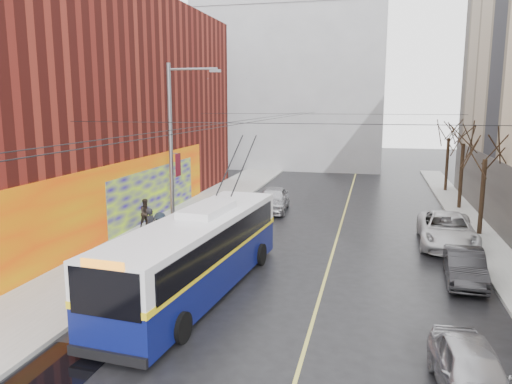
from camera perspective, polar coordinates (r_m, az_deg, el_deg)
ground at (r=14.70m, az=-1.24°, el=-19.00°), size 140.00×140.00×0.00m
sidewalk_left at (r=27.80m, az=-11.03°, el=-4.78°), size 4.00×60.00×0.15m
sidewalk_right at (r=26.06m, az=25.72°, el=-6.64°), size 2.00×60.00×0.15m
lane_line at (r=27.42m, az=9.28°, el=-5.09°), size 0.12×50.00×0.01m
building_left at (r=32.68m, az=-23.01°, el=9.09°), size 12.11×36.00×14.00m
building_far at (r=58.17m, az=4.32°, el=11.99°), size 20.50×12.10×18.00m
streetlight_pole at (r=24.41m, az=-9.35°, el=4.60°), size 2.65×0.60×9.00m
catenary_wires at (r=27.81m, az=1.36°, el=8.29°), size 18.00×60.00×0.22m
tree_near at (r=29.07m, az=24.83°, el=4.93°), size 3.20×3.20×6.40m
tree_mid at (r=35.92m, az=22.71°, el=6.36°), size 3.20×3.20×6.68m
tree_far at (r=42.84m, az=21.23°, el=6.80°), size 3.20×3.20×6.57m
puddle at (r=15.06m, az=-22.64°, el=-19.05°), size 2.10×3.69×0.01m
pigeons_flying at (r=23.11m, az=-1.96°, el=11.91°), size 1.88×3.63×1.15m
trolleybus at (r=19.12m, az=-6.71°, el=-6.91°), size 3.57×12.05×5.64m
parked_car_a at (r=13.98m, az=23.42°, el=-18.31°), size 1.95×4.16×1.38m
parked_car_b at (r=21.96m, az=22.76°, el=-7.84°), size 1.65×4.15×1.34m
parked_car_c at (r=27.11m, az=20.97°, el=-4.06°), size 2.87×5.91×1.62m
following_car at (r=33.25m, az=1.95°, el=-0.83°), size 2.20×4.87×1.62m
pedestrian_a at (r=25.18m, az=-11.91°, el=-3.96°), size 0.55×0.75×1.91m
pedestrian_b at (r=28.86m, az=-12.44°, el=-2.41°), size 1.01×1.04×1.68m
pedestrian_c at (r=24.40m, az=-10.86°, el=-4.44°), size 1.22×1.39×1.86m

